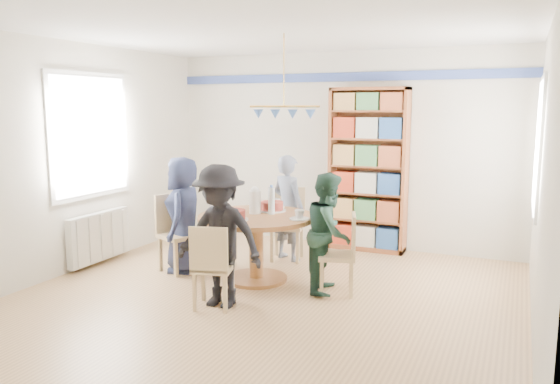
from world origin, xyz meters
The scene contains 14 objects.
ground centered at (0.00, 0.00, 0.00)m, with size 5.00×5.00×0.00m, color tan.
room_shell centered at (-0.26, 0.87, 1.65)m, with size 5.00×5.00×5.00m.
radiator centered at (-2.42, 0.30, 0.35)m, with size 0.12×1.00×0.60m.
dining_table centered at (-0.34, 0.51, 0.56)m, with size 1.30×1.30×0.75m.
chair_left centered at (-1.40, 0.48, 0.51)m, with size 0.53×0.53×0.92m.
chair_right centered at (0.69, 0.50, 0.47)m, with size 0.47×0.47×0.85m.
chair_far centered at (-0.37, 1.50, 0.51)m, with size 0.49×0.49×0.92m.
chair_near centered at (-0.33, -0.48, 0.46)m, with size 0.46×0.46×0.84m.
person_left centered at (-1.29, 0.49, 0.68)m, with size 0.67×0.44×1.37m, color #191E37.
person_right centered at (0.52, 0.50, 0.64)m, with size 0.62×0.48×1.27m, color #183126.
person_far centered at (-0.35, 1.45, 0.68)m, with size 0.49×0.32×1.35m, color gray.
person_near centered at (-0.31, -0.35, 0.70)m, with size 0.91×0.52×1.40m, color black.
bookshelf centered at (0.44, 2.34, 1.08)m, with size 1.05×0.31×2.20m.
tableware centered at (-0.37, 0.54, 0.82)m, with size 1.26×1.26×0.33m.
Camera 1 is at (2.32, -4.83, 1.95)m, focal length 35.00 mm.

